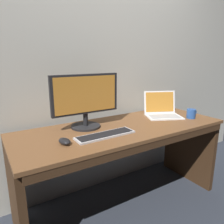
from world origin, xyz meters
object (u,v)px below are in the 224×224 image
object	(u,v)px
coffee_mug	(191,114)
wired_keyboard	(105,135)
computer_mouse	(65,141)
laptop_white	(162,110)
external_monitor	(86,99)

from	to	relation	value
coffee_mug	wired_keyboard	bearing A→B (deg)	179.15
computer_mouse	coffee_mug	xyz separation A→B (m)	(1.25, -0.02, 0.02)
laptop_white	computer_mouse	world-z (taller)	laptop_white
wired_keyboard	computer_mouse	xyz separation A→B (m)	(-0.31, 0.01, 0.01)
external_monitor	wired_keyboard	size ratio (longest dim) A/B	1.23
laptop_white	external_monitor	distance (m)	0.83
wired_keyboard	coffee_mug	xyz separation A→B (m)	(0.94, -0.01, 0.04)
computer_mouse	wired_keyboard	bearing A→B (deg)	-11.62
laptop_white	external_monitor	bearing A→B (deg)	176.59
external_monitor	coffee_mug	bearing A→B (deg)	-15.06
coffee_mug	laptop_white	bearing A→B (deg)	128.69
computer_mouse	coffee_mug	world-z (taller)	coffee_mug
coffee_mug	external_monitor	bearing A→B (deg)	164.94
laptop_white	computer_mouse	size ratio (longest dim) A/B	3.75
external_monitor	coffee_mug	size ratio (longest dim) A/B	4.74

